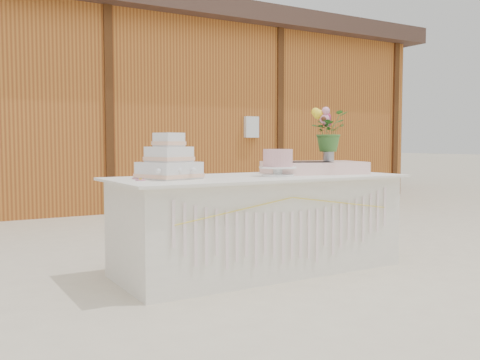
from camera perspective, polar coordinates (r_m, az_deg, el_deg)
ground at (r=4.43m, az=2.01°, el=-9.56°), size 80.00×80.00×0.00m
barn at (r=9.91m, az=-17.29°, el=7.50°), size 12.60×4.60×3.30m
cake_table at (r=4.35m, az=2.06°, el=-4.61°), size 2.40×1.00×0.77m
wedding_cake at (r=4.02m, az=-7.58°, el=1.79°), size 0.48×0.48×0.34m
pink_cake_stand at (r=4.30m, az=4.05°, el=2.02°), size 0.30×0.30×0.22m
satin_runner at (r=4.69m, az=7.87°, el=1.32°), size 0.93×0.67×0.11m
flower_vase at (r=4.80m, az=9.41°, el=2.79°), size 0.10×0.10×0.13m
bouquet at (r=4.80m, az=9.44°, el=5.73°), size 0.38×0.35×0.36m
loose_flowers at (r=3.92m, az=-10.89°, el=0.13°), size 0.25×0.38×0.02m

